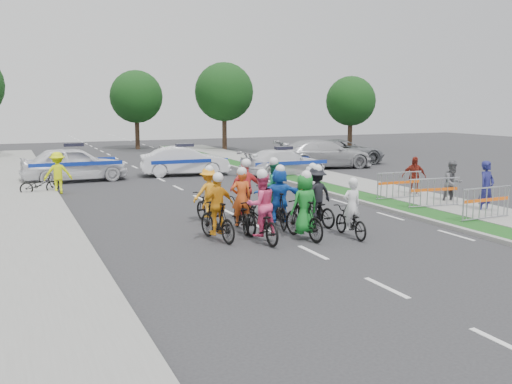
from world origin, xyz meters
name	(u,v)px	position (x,y,z in m)	size (l,w,h in m)	color
ground	(313,253)	(0.00, 0.00, 0.00)	(90.00, 90.00, 0.00)	#28282B
curb_right	(367,204)	(5.10, 5.00, 0.06)	(0.20, 60.00, 0.12)	gray
grass_strip	(383,203)	(5.80, 5.00, 0.06)	(1.20, 60.00, 0.11)	#174717
sidewalk_right	(422,199)	(7.60, 5.00, 0.07)	(2.40, 60.00, 0.13)	gray
sidewalk_left	(25,233)	(-6.50, 5.00, 0.07)	(3.00, 60.00, 0.13)	gray
rider_0	(351,217)	(1.78, 1.05, 0.56)	(0.67, 1.68, 1.68)	black
rider_1	(304,213)	(0.49, 1.35, 0.74)	(0.84, 1.85, 1.91)	black
rider_2	(261,215)	(-0.73, 1.54, 0.73)	(0.85, 1.97, 1.98)	black
rider_3	(217,214)	(-1.74, 2.14, 0.72)	(1.00, 1.85, 1.88)	black
rider_4	(316,202)	(1.68, 2.80, 0.72)	(1.11, 1.90, 1.87)	black
rider_5	(279,201)	(0.51, 2.98, 0.80)	(1.57, 1.87, 1.90)	black
rider_6	(241,210)	(-0.71, 2.98, 0.62)	(0.95, 1.93, 1.89)	black
rider_7	(311,198)	(1.95, 3.59, 0.71)	(0.80, 1.77, 1.83)	black
rider_8	(272,196)	(0.96, 4.36, 0.73)	(0.84, 1.96, 1.98)	black
rider_9	(245,197)	(-0.03, 4.27, 0.76)	(1.04, 1.94, 1.99)	black
rider_10	(209,200)	(-1.18, 4.47, 0.70)	(1.05, 1.82, 1.81)	black
police_car_0	(74,164)	(-3.88, 16.10, 0.83)	(1.97, 4.89, 1.66)	white
police_car_1	(185,161)	(1.58, 16.14, 0.74)	(1.56, 4.49, 1.48)	white
police_car_2	(284,163)	(6.16, 13.96, 0.67)	(1.88, 4.64, 1.35)	white
civilian_sedan	(324,154)	(9.89, 16.24, 0.81)	(2.27, 5.58, 1.62)	#A8A9AD
civilian_suv	(341,152)	(11.91, 17.63, 0.76)	(2.51, 5.43, 1.51)	slate
spectator_0	(486,187)	(7.86, 2.13, 0.89)	(0.65, 0.43, 1.78)	navy
spectator_1	(453,183)	(8.07, 3.93, 0.80)	(0.77, 0.60, 1.59)	#56565B
spectator_2	(414,177)	(7.85, 5.84, 0.80)	(0.94, 0.39, 1.61)	maroon
marshal_hiviz	(58,173)	(-4.93, 12.47, 0.86)	(1.11, 0.64, 1.71)	#E1F40C
barrier_0	(486,205)	(6.70, 0.99, 0.56)	(2.00, 0.50, 1.12)	#A5A8AD
barrier_1	(434,194)	(6.70, 3.34, 0.56)	(2.00, 0.50, 1.12)	#A5A8AD
barrier_2	(399,187)	(6.70, 5.28, 0.56)	(2.00, 0.50, 1.12)	#A5A8AD
cone_0	(303,184)	(4.49, 8.75, 0.34)	(0.40, 0.40, 0.70)	#F24C0C
cone_1	(313,171)	(7.05, 12.44, 0.34)	(0.40, 0.40, 0.70)	#F24C0C
parked_bike	(39,184)	(-5.66, 12.60, 0.40)	(0.53, 1.53, 0.81)	black
tree_1	(224,92)	(9.00, 30.00, 4.54)	(4.55, 4.55, 6.82)	#382619
tree_2	(351,101)	(18.00, 26.00, 3.83)	(3.85, 3.85, 5.77)	#382619
tree_4	(136,97)	(3.00, 34.00, 4.19)	(4.20, 4.20, 6.30)	#382619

